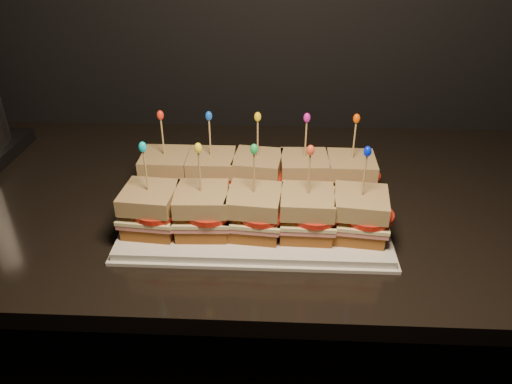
{
  "coord_description": "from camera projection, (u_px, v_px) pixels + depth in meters",
  "views": [
    {
      "loc": [
        0.77,
        0.86,
        1.38
      ],
      "look_at": [
        0.73,
        1.59,
        0.95
      ],
      "focal_mm": 35.0,
      "sensor_mm": 36.0,
      "label": 1
    }
  ],
  "objects": [
    {
      "name": "sandwich_2_cheese",
      "position": [
        258.0,
        176.0,
        0.91
      ],
      "size": [
        0.1,
        0.1,
        0.01
      ],
      "primitive_type": "cube",
      "rotation": [
        0.0,
        0.0,
        -0.12
      ],
      "color": "beige",
      "rests_on": "sandwich_2_ham"
    },
    {
      "name": "sandwich_9_bread_top",
      "position": [
        361.0,
        203.0,
        0.78
      ],
      "size": [
        0.09,
        0.09,
        0.03
      ],
      "primitive_type": "cube",
      "rotation": [
        0.0,
        0.0,
        -0.11
      ],
      "color": "brown",
      "rests_on": "sandwich_9_tomato"
    },
    {
      "name": "sandwich_5_bread_top",
      "position": [
        149.0,
        198.0,
        0.79
      ],
      "size": [
        0.09,
        0.09,
        0.03
      ],
      "primitive_type": "cube",
      "rotation": [
        0.0,
        0.0,
        -0.09
      ],
      "color": "brown",
      "rests_on": "sandwich_5_tomato"
    },
    {
      "name": "sandwich_9_bread_bot",
      "position": [
        358.0,
        228.0,
        0.8
      ],
      "size": [
        0.09,
        0.09,
        0.02
      ],
      "primitive_type": "cube",
      "rotation": [
        0.0,
        0.0,
        -0.11
      ],
      "color": "brown",
      "rests_on": "platter"
    },
    {
      "name": "sandwich_2_frill",
      "position": [
        258.0,
        117.0,
        0.85
      ],
      "size": [
        0.01,
        0.01,
        0.02
      ],
      "primitive_type": "ellipsoid",
      "color": "yellow",
      "rests_on": "sandwich_2_pick"
    },
    {
      "name": "sandwich_4_bread_top",
      "position": [
        351.0,
        165.0,
        0.89
      ],
      "size": [
        0.08,
        0.08,
        0.03
      ],
      "primitive_type": "cube",
      "rotation": [
        0.0,
        0.0,
        -0.01
      ],
      "color": "brown",
      "rests_on": "sandwich_4_tomato"
    },
    {
      "name": "sandwich_6_frill",
      "position": [
        198.0,
        148.0,
        0.74
      ],
      "size": [
        0.01,
        0.01,
        0.02
      ],
      "primitive_type": "ellipsoid",
      "color": "yellow",
      "rests_on": "sandwich_6_pick"
    },
    {
      "name": "sandwich_1_cheese",
      "position": [
        212.0,
        175.0,
        0.91
      ],
      "size": [
        0.09,
        0.09,
        0.01
      ],
      "primitive_type": "cube",
      "rotation": [
        0.0,
        0.0,
        0.01
      ],
      "color": "beige",
      "rests_on": "sandwich_1_ham"
    },
    {
      "name": "sandwich_0_bread_top",
      "position": [
        165.0,
        161.0,
        0.9
      ],
      "size": [
        0.08,
        0.08,
        0.03
      ],
      "primitive_type": "cube",
      "rotation": [
        0.0,
        0.0,
        -0.0
      ],
      "color": "brown",
      "rests_on": "sandwich_0_tomato"
    },
    {
      "name": "sandwich_8_cheese",
      "position": [
        306.0,
        215.0,
        0.8
      ],
      "size": [
        0.09,
        0.09,
        0.01
      ],
      "primitive_type": "cube",
      "rotation": [
        0.0,
        0.0,
        -0.03
      ],
      "color": "beige",
      "rests_on": "sandwich_8_ham"
    },
    {
      "name": "granite_slab",
      "position": [
        100.0,
        196.0,
        0.97
      ],
      "size": [
        2.56,
        0.67,
        0.03
      ],
      "primitive_type": "cube",
      "color": "black",
      "rests_on": "cabinet"
    },
    {
      "name": "sandwich_6_pick",
      "position": [
        200.0,
        174.0,
        0.77
      ],
      "size": [
        0.0,
        0.0,
        0.09
      ],
      "primitive_type": "cylinder",
      "color": "tan",
      "rests_on": "sandwich_6_bread_top"
    },
    {
      "name": "cabinet",
      "position": [
        130.0,
        354.0,
        1.2
      ],
      "size": [
        2.52,
        0.63,
        0.86
      ],
      "primitive_type": "cube",
      "color": "black",
      "rests_on": "ground"
    },
    {
      "name": "sandwich_9_frill",
      "position": [
        367.0,
        151.0,
        0.73
      ],
      "size": [
        0.01,
        0.01,
        0.02
      ],
      "primitive_type": "ellipsoid",
      "color": "#051CDA",
      "rests_on": "sandwich_9_pick"
    },
    {
      "name": "sandwich_0_pick",
      "position": [
        163.0,
        139.0,
        0.88
      ],
      "size": [
        0.0,
        0.0,
        0.09
      ],
      "primitive_type": "cylinder",
      "color": "tan",
      "rests_on": "sandwich_0_bread_top"
    },
    {
      "name": "sandwich_1_bread_top",
      "position": [
        211.0,
        162.0,
        0.9
      ],
      "size": [
        0.08,
        0.08,
        0.03
      ],
      "primitive_type": "cube",
      "rotation": [
        0.0,
        0.0,
        0.01
      ],
      "color": "brown",
      "rests_on": "sandwich_1_tomato"
    },
    {
      "name": "sandwich_7_ham",
      "position": [
        254.0,
        218.0,
        0.8
      ],
      "size": [
        0.1,
        0.09,
        0.01
      ],
      "primitive_type": "cube",
      "rotation": [
        0.0,
        0.0,
        -0.1
      ],
      "color": "#BF6762",
      "rests_on": "sandwich_7_bread_bot"
    },
    {
      "name": "sandwich_8_bread_bot",
      "position": [
        306.0,
        227.0,
        0.81
      ],
      "size": [
        0.08,
        0.08,
        0.02
      ],
      "primitive_type": "cube",
      "rotation": [
        0.0,
        0.0,
        -0.03
      ],
      "color": "brown",
      "rests_on": "platter"
    },
    {
      "name": "sandwich_5_tomato",
      "position": [
        157.0,
        210.0,
        0.8
      ],
      "size": [
        0.08,
        0.08,
        0.01
      ],
      "primitive_type": "cylinder",
      "color": "red",
      "rests_on": "sandwich_5_cheese"
    },
    {
      "name": "sandwich_2_ham",
      "position": [
        258.0,
        179.0,
        0.91
      ],
      "size": [
        0.1,
        0.1,
        0.01
      ],
      "primitive_type": "cube",
      "rotation": [
        0.0,
        0.0,
        -0.12
      ],
      "color": "#BF6762",
      "rests_on": "sandwich_2_bread_bot"
    },
    {
      "name": "sandwich_6_ham",
      "position": [
        203.0,
        216.0,
        0.81
      ],
      "size": [
        0.09,
        0.09,
        0.01
      ],
      "primitive_type": "cube",
      "rotation": [
        0.0,
        0.0,
        0.04
      ],
      "color": "#BF6762",
      "rests_on": "sandwich_6_bread_bot"
    },
    {
      "name": "sandwich_6_bread_bot",
      "position": [
        203.0,
        224.0,
        0.81
      ],
      "size": [
        0.08,
        0.08,
        0.02
      ],
      "primitive_type": "cube",
      "rotation": [
        0.0,
        0.0,
        0.04
      ],
      "color": "brown",
      "rests_on": "platter"
    },
    {
      "name": "sandwich_1_pick",
      "position": [
        210.0,
        140.0,
        0.87
      ],
      "size": [
        0.0,
        0.0,
        0.09
      ],
      "primitive_type": "cylinder",
      "color": "tan",
      "rests_on": "sandwich_1_bread_top"
    },
    {
      "name": "sandwich_4_cheese",
      "position": [
        350.0,
        178.0,
        0.9
      ],
      "size": [
        0.09,
        0.09,
        0.01
      ],
      "primitive_type": "cube",
      "rotation": [
        0.0,
        0.0,
        -0.01
      ],
      "color": "beige",
      "rests_on": "sandwich_4_ham"
    },
    {
      "name": "sandwich_0_ham",
      "position": [
        167.0,
        177.0,
        0.92
      ],
      "size": [
        0.09,
        0.09,
        0.01
      ],
      "primitive_type": "cube",
      "rotation": [
        0.0,
        0.0,
        -0.0
      ],
      "color": "#BF6762",
      "rests_on": "sandwich_0_bread_bot"
    },
    {
      "name": "sandwich_3_cheese",
      "position": [
        304.0,
        177.0,
        0.9
      ],
      "size": [
        0.09,
        0.09,
        0.01
      ],
      "primitive_type": "cube",
      "rotation": [
        0.0,
        0.0,
        0.04
      ],
      "color": "beige",
      "rests_on": "sandwich_3_ham"
    },
    {
      "name": "sandwich_5_bread_bot",
      "position": [
        152.0,
        223.0,
        0.82
      ],
      "size": [
        0.09,
        0.09,
        0.02
      ],
      "primitive_type": "cube",
      "rotation": [
        0.0,
        0.0,
        -0.09
      ],
      "color": "brown",
      "rests_on": "platter"
    },
    {
      "name": "sandwich_8_bread_top",
      "position": [
        307.0,
        201.0,
        0.78
      ],
      "size": [
        0.08,
        0.08,
        0.03
      ],
      "primitive_type": "cube",
      "rotation": [
        0.0,
        0.0,
        -0.03
      ],
      "color": "brown",
      "rests_on": "sandwich_8_tomato"
    },
    {
      "name": "sandwich_2_bread_top",
      "position": [
        258.0,
        163.0,
        0.89
      ],
      "size": [
        0.09,
        0.09,
        0.03
      ],
      "primitive_type": "cube",
      "rotation": [
        0.0,
        0.0,
        -0.12
      ],
      "color": "brown",
      "rests_on": "sandwich_2_tomato"
    },
    {
      "name": "sandwich_8_tomato",
      "position": [
        315.0,
        214.0,
        0.79
      ],
      "size": [
        0.08,
        0.08,
        0.01
      ],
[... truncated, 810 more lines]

